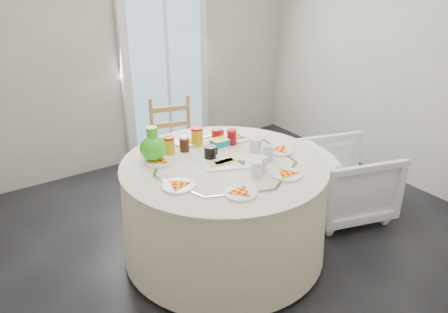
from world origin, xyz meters
TOP-DOWN VIEW (x-y plane):
  - floor at (0.00, 0.00)m, footprint 4.00×4.00m
  - wall_back at (0.00, 2.00)m, footprint 4.00×0.02m
  - wall_right at (2.00, 0.00)m, footprint 0.02×4.00m
  - glass_door at (0.40, 1.95)m, footprint 1.00×0.08m
  - table at (-0.14, 0.06)m, footprint 1.49×1.49m
  - wooden_chair at (0.02, 1.10)m, footprint 0.49×0.48m
  - armchair at (1.03, -0.06)m, footprint 0.81×0.84m
  - place_settings at (-0.14, 0.06)m, footprint 1.34×1.34m
  - jar_cluster at (-0.15, 0.36)m, footprint 0.57×0.33m
  - butter_tub at (0.01, 0.33)m, footprint 0.14×0.10m
  - green_pitcher at (-0.52, 0.37)m, footprint 0.22×0.22m
  - cheese_platter at (-0.15, 0.03)m, footprint 0.36×0.30m
  - mugs_glasses at (-0.00, 0.05)m, footprint 0.79×0.79m

SIDE VIEW (x-z plane):
  - floor at x=0.00m, z-range 0.00..0.00m
  - table at x=-0.14m, z-range 0.00..0.75m
  - armchair at x=1.03m, z-range 0.04..0.74m
  - wooden_chair at x=0.02m, z-range 0.02..0.92m
  - place_settings at x=-0.14m, z-range 0.76..0.78m
  - cheese_platter at x=-0.15m, z-range 0.75..0.79m
  - butter_tub at x=0.01m, z-range 0.76..0.81m
  - mugs_glasses at x=0.00m, z-range 0.75..0.87m
  - jar_cluster at x=-0.15m, z-range 0.74..0.90m
  - green_pitcher at x=-0.52m, z-range 0.75..0.99m
  - glass_door at x=0.40m, z-range 0.00..2.10m
  - wall_back at x=0.00m, z-range 0.00..2.60m
  - wall_right at x=2.00m, z-range 0.00..2.60m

